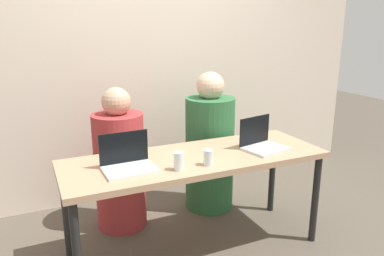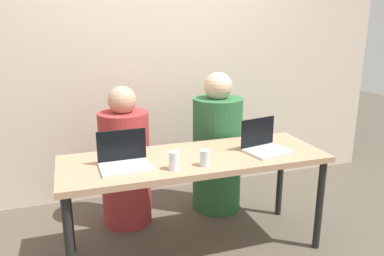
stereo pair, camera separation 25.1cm
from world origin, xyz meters
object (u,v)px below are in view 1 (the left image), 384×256
Objects in this scene: person_on_right at (210,149)px; laptop_front_left at (128,162)px; person_on_left at (120,167)px; laptop_front_right at (262,142)px; water_glass_left at (179,162)px; water_glass_center at (208,159)px.

laptop_front_left is at bearing 30.26° from person_on_right.
person_on_right is at bearing 179.34° from person_on_left.
laptop_front_left is 0.95× the size of laptop_front_right.
water_glass_left is (0.19, -0.74, 0.26)m from person_on_left.
person_on_left is 0.94× the size of person_on_right.
laptop_front_left reaches higher than water_glass_left.
laptop_front_right is at bearing 10.96° from water_glass_left.
water_glass_left is (-0.69, -0.13, 0.00)m from laptop_front_right.
person_on_right is at bearing 86.88° from laptop_front_right.
water_glass_left is (0.28, -0.14, 0.00)m from laptop_front_left.
laptop_front_right is 3.28× the size of water_glass_center.
person_on_right reaches higher than person_on_left.
water_glass_left is at bearing 179.74° from water_glass_center.
laptop_front_left is 0.49m from water_glass_center.
laptop_front_right is at bearing -2.22° from laptop_front_left.
laptop_front_left is at bearing 166.75° from laptop_front_right.
person_on_left is at bearing 117.53° from water_glass_center.
laptop_front_right reaches higher than water_glass_center.
person_on_left is 1.10m from laptop_front_right.
laptop_front_right is at bearing 95.28° from person_on_right.
laptop_front_left is at bearing 163.04° from water_glass_center.
laptop_front_right is (0.97, -0.01, 0.00)m from laptop_front_left.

